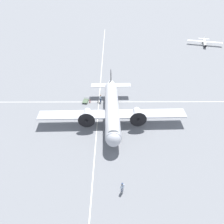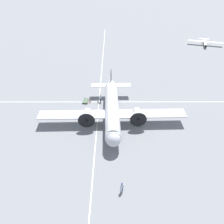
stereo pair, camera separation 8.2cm
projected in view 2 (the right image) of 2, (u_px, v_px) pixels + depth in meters
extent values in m
plane|color=slate|center=(112.00, 119.00, 42.00)|extent=(300.00, 300.00, 0.00)
cube|color=silver|center=(98.00, 119.00, 42.00)|extent=(120.00, 0.16, 0.01)
cube|color=silver|center=(112.00, 102.00, 46.79)|extent=(0.16, 120.00, 0.01)
cylinder|color=silver|center=(112.00, 109.00, 40.58)|extent=(16.26, 2.98, 2.60)
cylinder|color=white|center=(112.00, 106.00, 40.15)|extent=(15.45, 2.19, 1.82)
sphere|color=silver|center=(113.00, 139.00, 34.06)|extent=(2.47, 2.47, 2.47)
cylinder|color=silver|center=(111.00, 87.00, 47.02)|extent=(3.20, 1.50, 1.43)
cube|color=black|center=(111.00, 78.00, 46.42)|extent=(1.78, 0.18, 2.98)
cube|color=silver|center=(111.00, 85.00, 47.26)|extent=(1.79, 8.63, 0.10)
cube|color=silver|center=(112.00, 114.00, 39.82)|extent=(3.21, 26.91, 0.20)
cylinder|color=silver|center=(137.00, 115.00, 39.67)|extent=(2.80, 1.49, 1.43)
cylinder|color=black|center=(138.00, 120.00, 38.45)|extent=(0.11, 3.00, 3.00)
sphere|color=black|center=(138.00, 120.00, 38.34)|extent=(0.50, 0.50, 0.50)
cylinder|color=silver|center=(87.00, 115.00, 39.49)|extent=(2.80, 1.49, 1.43)
cylinder|color=black|center=(86.00, 121.00, 38.27)|extent=(0.11, 3.00, 3.00)
sphere|color=black|center=(86.00, 121.00, 38.15)|extent=(0.50, 0.50, 0.50)
cylinder|color=#4C4C51|center=(137.00, 118.00, 40.52)|extent=(0.18, 0.18, 0.97)
cylinder|color=black|center=(137.00, 120.00, 40.81)|extent=(1.11, 0.33, 1.10)
cylinder|color=#4C4C51|center=(88.00, 119.00, 40.34)|extent=(0.18, 0.18, 0.97)
cylinder|color=black|center=(88.00, 121.00, 40.63)|extent=(1.11, 0.33, 1.10)
cylinder|color=#4C4C51|center=(113.00, 139.00, 36.44)|extent=(0.14, 0.14, 0.88)
cylinder|color=black|center=(113.00, 141.00, 36.70)|extent=(0.70, 0.20, 0.70)
cylinder|color=navy|center=(123.00, 189.00, 29.14)|extent=(0.12, 0.12, 0.82)
cylinder|color=navy|center=(121.00, 190.00, 29.05)|extent=(0.12, 0.12, 0.82)
cube|color=silver|center=(122.00, 186.00, 28.67)|extent=(0.35, 0.44, 0.62)
sphere|color=#8C6647|center=(122.00, 184.00, 28.41)|extent=(0.27, 0.27, 0.27)
cylinder|color=silver|center=(124.00, 186.00, 28.78)|extent=(0.10, 0.10, 0.58)
cylinder|color=silver|center=(120.00, 187.00, 28.59)|extent=(0.10, 0.10, 0.58)
cube|color=navy|center=(122.00, 187.00, 28.56)|extent=(0.03, 0.05, 0.39)
cylinder|color=navy|center=(122.00, 184.00, 28.34)|extent=(0.39, 0.39, 0.07)
cylinder|color=navy|center=(100.00, 100.00, 46.55)|extent=(0.13, 0.13, 0.88)
cylinder|color=navy|center=(101.00, 101.00, 46.38)|extent=(0.13, 0.13, 0.88)
cube|color=silver|center=(101.00, 97.00, 46.00)|extent=(0.46, 0.41, 0.66)
sphere|color=#8C6647|center=(101.00, 95.00, 45.72)|extent=(0.29, 0.29, 0.29)
cylinder|color=silver|center=(100.00, 97.00, 46.20)|extent=(0.10, 0.10, 0.63)
cylinder|color=silver|center=(101.00, 98.00, 45.85)|extent=(0.10, 0.10, 0.63)
cylinder|color=#2D2D33|center=(108.00, 100.00, 46.57)|extent=(0.12, 0.12, 0.85)
cylinder|color=#2D2D33|center=(108.00, 101.00, 46.38)|extent=(0.12, 0.12, 0.85)
cube|color=beige|center=(108.00, 98.00, 46.04)|extent=(0.44, 0.28, 0.63)
sphere|color=tan|center=(108.00, 96.00, 45.76)|extent=(0.28, 0.28, 0.28)
cylinder|color=beige|center=(108.00, 97.00, 46.25)|extent=(0.10, 0.10, 0.60)
cylinder|color=beige|center=(107.00, 98.00, 45.86)|extent=(0.10, 0.10, 0.60)
cube|color=maroon|center=(90.00, 101.00, 46.55)|extent=(0.51, 0.13, 0.51)
cube|color=#551515|center=(90.00, 100.00, 46.38)|extent=(0.18, 0.09, 0.02)
cube|color=#232328|center=(98.00, 101.00, 46.54)|extent=(0.44, 0.14, 0.56)
cube|color=black|center=(98.00, 100.00, 46.36)|extent=(0.16, 0.10, 0.02)
cube|color=#4C6047|center=(86.00, 101.00, 46.58)|extent=(1.87, 1.37, 0.04)
cube|color=#4C6047|center=(87.00, 98.00, 47.10)|extent=(0.22, 1.10, 0.04)
cylinder|color=#4C6047|center=(89.00, 98.00, 47.09)|extent=(0.04, 0.04, 0.22)
cylinder|color=#4C6047|center=(84.00, 98.00, 47.23)|extent=(0.04, 0.04, 0.22)
cylinder|color=black|center=(87.00, 103.00, 46.10)|extent=(0.29, 0.10, 0.28)
cylinder|color=black|center=(83.00, 103.00, 46.22)|extent=(0.29, 0.10, 0.28)
cylinder|color=black|center=(88.00, 100.00, 47.14)|extent=(0.29, 0.10, 0.28)
cylinder|color=black|center=(84.00, 100.00, 47.25)|extent=(0.29, 0.10, 0.28)
cylinder|color=white|center=(205.00, 42.00, 74.90)|extent=(7.60, 2.91, 0.93)
sphere|color=black|center=(206.00, 46.00, 71.80)|extent=(0.84, 0.84, 0.84)
cube|color=white|center=(205.00, 42.00, 74.32)|extent=(4.16, 11.34, 0.08)
cube|color=white|center=(205.00, 37.00, 77.35)|extent=(0.67, 0.24, 1.21)
cube|color=white|center=(204.00, 39.00, 77.71)|extent=(1.55, 3.75, 0.04)
cylinder|color=black|center=(205.00, 47.00, 73.19)|extent=(0.29, 0.15, 0.28)
cylinder|color=#4C4C51|center=(205.00, 47.00, 73.13)|extent=(0.06, 0.06, 0.21)
cylinder|color=black|center=(207.00, 44.00, 75.45)|extent=(0.29, 0.15, 0.28)
cylinder|color=#4C4C51|center=(207.00, 44.00, 75.38)|extent=(0.06, 0.06, 0.21)
cylinder|color=black|center=(202.00, 44.00, 75.81)|extent=(0.29, 0.15, 0.28)
cylinder|color=#4C4C51|center=(202.00, 43.00, 75.74)|extent=(0.06, 0.06, 0.21)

